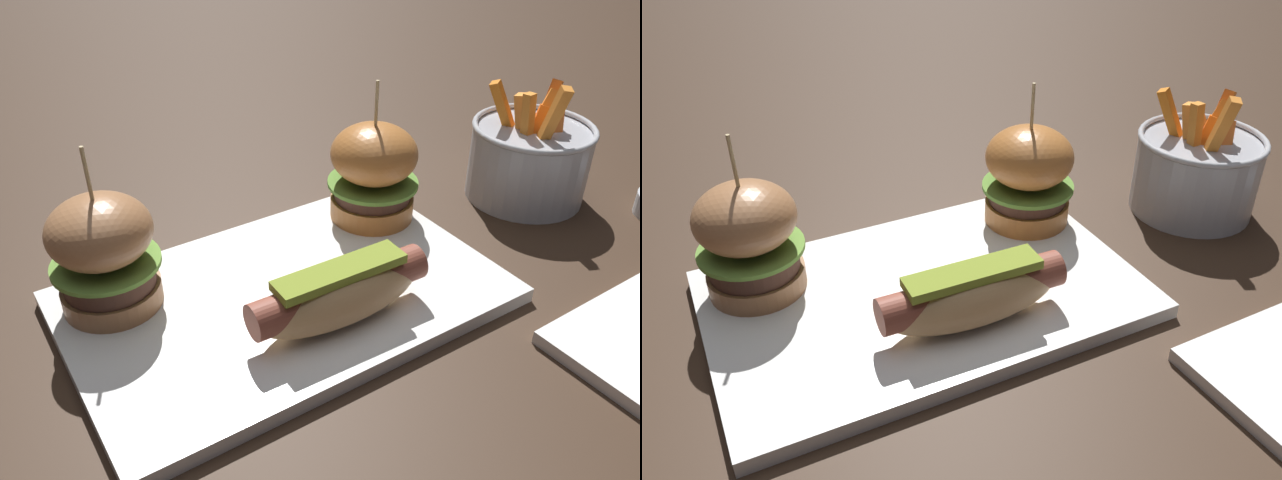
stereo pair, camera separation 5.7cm
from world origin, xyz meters
TOP-DOWN VIEW (x-y plane):
  - ground_plane at (0.00, 0.00)m, footprint 3.00×3.00m
  - platter_main at (0.00, 0.00)m, footprint 0.37×0.24m
  - hot_dog at (0.02, -0.06)m, footprint 0.16×0.05m
  - slider_left at (-0.13, 0.07)m, footprint 0.09×0.09m
  - slider_right at (0.14, 0.06)m, footprint 0.09×0.09m
  - fries_bucket at (0.33, 0.02)m, footprint 0.13×0.13m

SIDE VIEW (x-z plane):
  - ground_plane at x=0.00m, z-range 0.00..0.00m
  - platter_main at x=0.00m, z-range 0.00..0.01m
  - hot_dog at x=0.02m, z-range 0.01..0.07m
  - fries_bucket at x=0.33m, z-range -0.02..0.12m
  - slider_right at x=0.14m, z-range -0.01..0.14m
  - slider_left at x=-0.13m, z-range -0.01..0.14m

